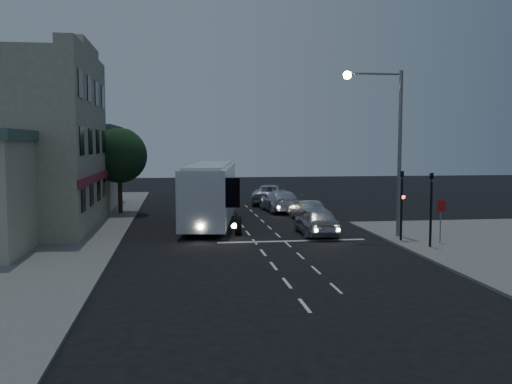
{
  "coord_description": "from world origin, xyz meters",
  "views": [
    {
      "loc": [
        -3.99,
        -27.53,
        5.2
      ],
      "look_at": [
        0.79,
        7.28,
        2.2
      ],
      "focal_mm": 40.0,
      "sensor_mm": 36.0,
      "label": 1
    }
  ],
  "objects": [
    {
      "name": "ground",
      "position": [
        0.0,
        0.0,
        0.0
      ],
      "size": [
        120.0,
        120.0,
        0.0
      ],
      "primitive_type": "plane",
      "color": "black"
    },
    {
      "name": "street_tree",
      "position": [
        -8.21,
        15.02,
        4.5
      ],
      "size": [
        4.0,
        4.0,
        6.2
      ],
      "color": "black",
      "rests_on": "sidewalk_far"
    },
    {
      "name": "low_building_north",
      "position": [
        -13.5,
        20.0,
        3.39
      ],
      "size": [
        9.4,
        9.4,
        6.5
      ],
      "color": "#B5AD9B",
      "rests_on": "sidewalk_far"
    },
    {
      "name": "streetlight",
      "position": [
        7.34,
        2.2,
        5.73
      ],
      "size": [
        3.32,
        0.44,
        9.0
      ],
      "color": "slate",
      "rests_on": "sidewalk_near"
    },
    {
      "name": "sidewalk_far",
      "position": [
        -13.0,
        8.0,
        0.06
      ],
      "size": [
        12.0,
        50.0,
        0.12
      ],
      "primitive_type": "cube",
      "color": "slate",
      "rests_on": "ground"
    },
    {
      "name": "main_building",
      "position": [
        -13.96,
        8.0,
        5.16
      ],
      "size": [
        10.12,
        12.0,
        11.0
      ],
      "color": "gray",
      "rests_on": "sidewalk_far"
    },
    {
      "name": "traffic_signal_main",
      "position": [
        7.6,
        0.78,
        2.42
      ],
      "size": [
        0.25,
        0.35,
        4.1
      ],
      "color": "black",
      "rests_on": "sidewalk_near"
    },
    {
      "name": "car_suv",
      "position": [
        3.78,
        3.8,
        0.81
      ],
      "size": [
        1.99,
        4.8,
        1.63
      ],
      "primitive_type": "imported",
      "rotation": [
        0.0,
        0.0,
        3.13
      ],
      "color": "#ADADB5",
      "rests_on": "ground"
    },
    {
      "name": "road_markings",
      "position": [
        1.29,
        3.31,
        0.0
      ],
      "size": [
        8.0,
        30.55,
        0.01
      ],
      "color": "silver",
      "rests_on": "ground"
    },
    {
      "name": "traffic_signal_side",
      "position": [
        8.3,
        -1.2,
        2.42
      ],
      "size": [
        0.18,
        0.15,
        4.1
      ],
      "color": "black",
      "rests_on": "sidewalk_near"
    },
    {
      "name": "regulatory_sign",
      "position": [
        9.3,
        -0.24,
        1.6
      ],
      "size": [
        0.45,
        0.12,
        2.2
      ],
      "color": "slate",
      "rests_on": "sidewalk_near"
    },
    {
      "name": "car_sedan_a",
      "position": [
        4.61,
        10.04,
        0.68
      ],
      "size": [
        1.85,
        4.25,
        1.36
      ],
      "primitive_type": "imported",
      "rotation": [
        0.0,
        0.0,
        3.24
      ],
      "color": "#B1B1B2",
      "rests_on": "ground"
    },
    {
      "name": "car_sedan_c",
      "position": [
        3.83,
        20.71,
        0.83
      ],
      "size": [
        3.9,
        6.41,
        1.66
      ],
      "primitive_type": "imported",
      "rotation": [
        0.0,
        0.0,
        2.94
      ],
      "color": "#B6BCCB",
      "rests_on": "ground"
    },
    {
      "name": "car_sedan_b",
      "position": [
        3.72,
        15.18,
        0.81
      ],
      "size": [
        2.65,
        5.72,
        1.62
      ],
      "primitive_type": "imported",
      "rotation": [
        0.0,
        0.0,
        3.21
      ],
      "color": "silver",
      "rests_on": "ground"
    },
    {
      "name": "tour_bus",
      "position": [
        -1.94,
        8.92,
        2.11
      ],
      "size": [
        4.38,
        12.99,
        3.9
      ],
      "rotation": [
        0.0,
        0.0,
        -0.14
      ],
      "color": "silver",
      "rests_on": "ground"
    }
  ]
}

